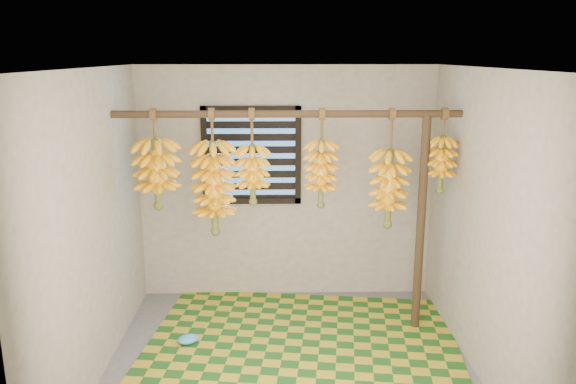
{
  "coord_description": "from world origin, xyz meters",
  "views": [
    {
      "loc": [
        -0.09,
        -4.11,
        2.5
      ],
      "look_at": [
        0.0,
        0.55,
        1.35
      ],
      "focal_mm": 35.0,
      "sensor_mm": 36.0,
      "label": 1
    }
  ],
  "objects_px": {
    "banana_bunch_c": "(253,174)",
    "banana_bunch_f": "(441,164)",
    "banana_bunch_e": "(389,188)",
    "banana_bunch_d": "(321,173)",
    "plastic_bag": "(188,339)",
    "support_post": "(421,225)",
    "banana_bunch_a": "(157,174)",
    "woven_mat": "(302,347)",
    "banana_bunch_b": "(214,188)"
  },
  "relations": [
    {
      "from": "banana_bunch_a",
      "to": "banana_bunch_e",
      "type": "xyz_separation_m",
      "value": [
        2.04,
        0.0,
        -0.14
      ]
    },
    {
      "from": "banana_bunch_a",
      "to": "banana_bunch_e",
      "type": "bearing_deg",
      "value": 0.0
    },
    {
      "from": "banana_bunch_f",
      "to": "support_post",
      "type": "bearing_deg",
      "value": -180.0
    },
    {
      "from": "banana_bunch_e",
      "to": "banana_bunch_b",
      "type": "bearing_deg",
      "value": -180.0
    },
    {
      "from": "woven_mat",
      "to": "banana_bunch_d",
      "type": "distance_m",
      "value": 1.53
    },
    {
      "from": "plastic_bag",
      "to": "banana_bunch_a",
      "type": "xyz_separation_m",
      "value": [
        -0.25,
        0.29,
        1.43
      ]
    },
    {
      "from": "banana_bunch_b",
      "to": "banana_bunch_e",
      "type": "bearing_deg",
      "value": 0.0
    },
    {
      "from": "banana_bunch_d",
      "to": "banana_bunch_f",
      "type": "distance_m",
      "value": 1.06
    },
    {
      "from": "banana_bunch_c",
      "to": "banana_bunch_f",
      "type": "height_order",
      "value": "same"
    },
    {
      "from": "banana_bunch_c",
      "to": "banana_bunch_e",
      "type": "xyz_separation_m",
      "value": [
        1.2,
        0.0,
        -0.13
      ]
    },
    {
      "from": "support_post",
      "to": "banana_bunch_e",
      "type": "bearing_deg",
      "value": 180.0
    },
    {
      "from": "support_post",
      "to": "banana_bunch_e",
      "type": "distance_m",
      "value": 0.46
    },
    {
      "from": "banana_bunch_b",
      "to": "banana_bunch_f",
      "type": "bearing_deg",
      "value": 0.0
    },
    {
      "from": "banana_bunch_a",
      "to": "banana_bunch_f",
      "type": "xyz_separation_m",
      "value": [
        2.49,
        0.0,
        0.08
      ]
    },
    {
      "from": "banana_bunch_d",
      "to": "banana_bunch_e",
      "type": "relative_size",
      "value": 0.82
    },
    {
      "from": "woven_mat",
      "to": "banana_bunch_a",
      "type": "xyz_separation_m",
      "value": [
        -1.26,
        0.37,
        1.48
      ]
    },
    {
      "from": "banana_bunch_c",
      "to": "banana_bunch_d",
      "type": "relative_size",
      "value": 0.97
    },
    {
      "from": "support_post",
      "to": "woven_mat",
      "type": "xyz_separation_m",
      "value": [
        -1.08,
        -0.37,
        -0.99
      ]
    },
    {
      "from": "banana_bunch_c",
      "to": "banana_bunch_b",
      "type": "bearing_deg",
      "value": -180.0
    },
    {
      "from": "banana_bunch_b",
      "to": "banana_bunch_e",
      "type": "distance_m",
      "value": 1.55
    },
    {
      "from": "woven_mat",
      "to": "banana_bunch_b",
      "type": "xyz_separation_m",
      "value": [
        -0.77,
        0.37,
        1.35
      ]
    },
    {
      "from": "support_post",
      "to": "banana_bunch_f",
      "type": "bearing_deg",
      "value": 0.0
    },
    {
      "from": "support_post",
      "to": "plastic_bag",
      "type": "relative_size",
      "value": 10.64
    },
    {
      "from": "plastic_bag",
      "to": "banana_bunch_a",
      "type": "height_order",
      "value": "banana_bunch_a"
    },
    {
      "from": "banana_bunch_a",
      "to": "banana_bunch_c",
      "type": "bearing_deg",
      "value": 0.0
    },
    {
      "from": "plastic_bag",
      "to": "banana_bunch_d",
      "type": "bearing_deg",
      "value": 13.88
    },
    {
      "from": "banana_bunch_e",
      "to": "banana_bunch_f",
      "type": "bearing_deg",
      "value": 0.0
    },
    {
      "from": "banana_bunch_b",
      "to": "banana_bunch_d",
      "type": "relative_size",
      "value": 1.28
    },
    {
      "from": "support_post",
      "to": "banana_bunch_c",
      "type": "bearing_deg",
      "value": 180.0
    },
    {
      "from": "support_post",
      "to": "woven_mat",
      "type": "height_order",
      "value": "support_post"
    },
    {
      "from": "banana_bunch_b",
      "to": "banana_bunch_f",
      "type": "relative_size",
      "value": 1.49
    },
    {
      "from": "support_post",
      "to": "banana_bunch_f",
      "type": "xyz_separation_m",
      "value": [
        0.15,
        0.0,
        0.56
      ]
    },
    {
      "from": "banana_bunch_a",
      "to": "plastic_bag",
      "type": "bearing_deg",
      "value": -48.95
    },
    {
      "from": "banana_bunch_e",
      "to": "woven_mat",
      "type": "bearing_deg",
      "value": -154.75
    },
    {
      "from": "banana_bunch_c",
      "to": "banana_bunch_e",
      "type": "height_order",
      "value": "same"
    },
    {
      "from": "support_post",
      "to": "banana_bunch_b",
      "type": "xyz_separation_m",
      "value": [
        -1.85,
        0.0,
        0.35
      ]
    },
    {
      "from": "plastic_bag",
      "to": "banana_bunch_b",
      "type": "distance_m",
      "value": 1.36
    },
    {
      "from": "plastic_bag",
      "to": "banana_bunch_c",
      "type": "distance_m",
      "value": 1.57
    },
    {
      "from": "banana_bunch_f",
      "to": "banana_bunch_a",
      "type": "bearing_deg",
      "value": -180.0
    },
    {
      "from": "banana_bunch_b",
      "to": "banana_bunch_d",
      "type": "bearing_deg",
      "value": -0.0
    },
    {
      "from": "plastic_bag",
      "to": "banana_bunch_f",
      "type": "height_order",
      "value": "banana_bunch_f"
    },
    {
      "from": "banana_bunch_c",
      "to": "banana_bunch_f",
      "type": "relative_size",
      "value": 1.13
    },
    {
      "from": "woven_mat",
      "to": "banana_bunch_c",
      "type": "bearing_deg",
      "value": 139.04
    },
    {
      "from": "banana_bunch_c",
      "to": "banana_bunch_d",
      "type": "bearing_deg",
      "value": -0.0
    },
    {
      "from": "plastic_bag",
      "to": "banana_bunch_e",
      "type": "bearing_deg",
      "value": 9.3
    },
    {
      "from": "plastic_bag",
      "to": "banana_bunch_d",
      "type": "height_order",
      "value": "banana_bunch_d"
    },
    {
      "from": "plastic_bag",
      "to": "banana_bunch_d",
      "type": "relative_size",
      "value": 0.22
    },
    {
      "from": "woven_mat",
      "to": "banana_bunch_c",
      "type": "relative_size",
      "value": 3.23
    },
    {
      "from": "support_post",
      "to": "banana_bunch_c",
      "type": "relative_size",
      "value": 2.37
    },
    {
      "from": "banana_bunch_e",
      "to": "banana_bunch_d",
      "type": "bearing_deg",
      "value": -180.0
    }
  ]
}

